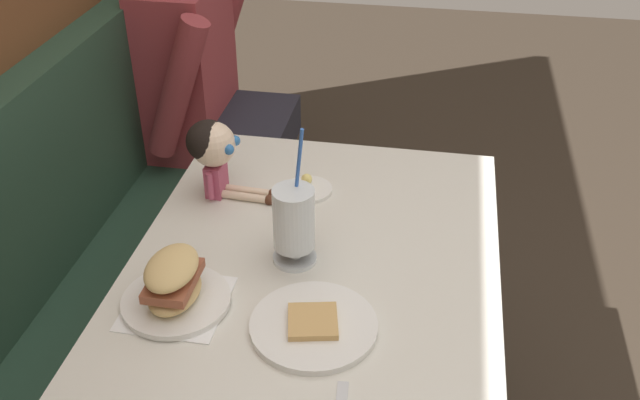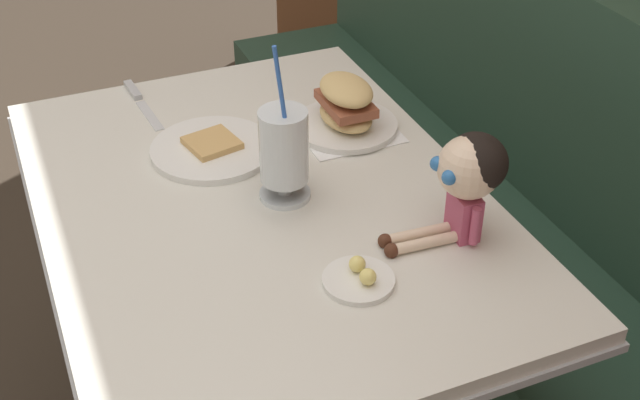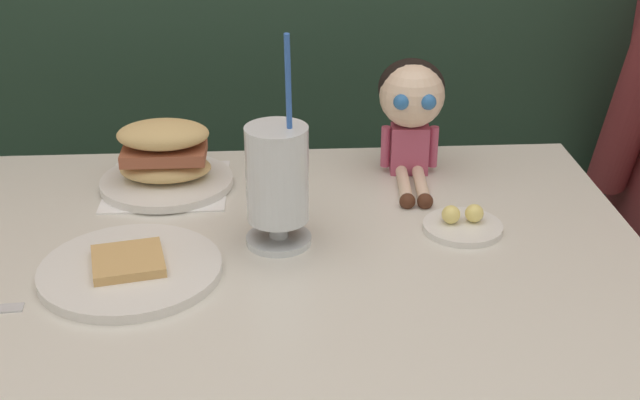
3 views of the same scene
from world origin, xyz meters
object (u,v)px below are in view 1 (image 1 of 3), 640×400
object	(u,v)px
toast_plate	(314,325)
sandwich_plate	(174,286)
milkshake_glass	(294,222)
seated_doll	(213,148)
diner_patron	(198,68)
butter_saucer	(308,188)

from	to	relation	value
toast_plate	sandwich_plate	bearing A→B (deg)	85.79
milkshake_glass	sandwich_plate	size ratio (longest dim) A/B	1.44
seated_doll	milkshake_glass	bearing A→B (deg)	-133.07
sandwich_plate	diner_patron	size ratio (longest dim) A/B	0.27
sandwich_plate	butter_saucer	size ratio (longest dim) A/B	1.83
seated_doll	diner_patron	size ratio (longest dim) A/B	0.27
toast_plate	diner_patron	size ratio (longest dim) A/B	0.31
diner_patron	butter_saucer	bearing A→B (deg)	-143.57
sandwich_plate	seated_doll	bearing A→B (deg)	5.35
toast_plate	butter_saucer	distance (m)	0.49
milkshake_glass	seated_doll	world-z (taller)	milkshake_glass
butter_saucer	diner_patron	xyz separation A→B (m)	(0.70, 0.51, -0.01)
milkshake_glass	butter_saucer	bearing A→B (deg)	4.96
milkshake_glass	sandwich_plate	world-z (taller)	milkshake_glass
milkshake_glass	seated_doll	distance (m)	0.34
butter_saucer	seated_doll	distance (m)	0.26
sandwich_plate	diner_patron	bearing A→B (deg)	16.01
seated_doll	diner_patron	world-z (taller)	diner_patron
butter_saucer	diner_patron	size ratio (longest dim) A/B	0.15
butter_saucer	seated_doll	bearing A→B (deg)	102.31
toast_plate	milkshake_glass	xyz separation A→B (m)	(0.20, 0.08, 0.09)
toast_plate	butter_saucer	size ratio (longest dim) A/B	2.08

